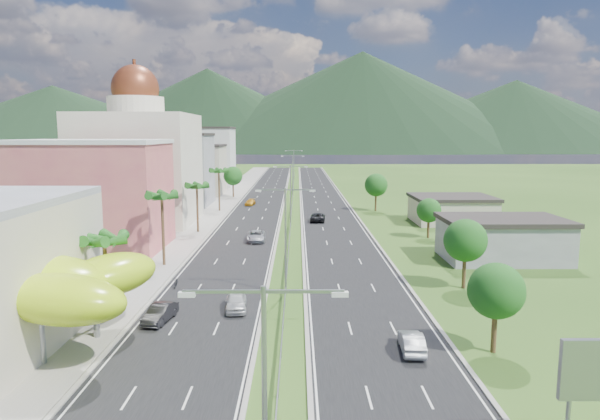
{
  "coord_description": "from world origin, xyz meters",
  "views": [
    {
      "loc": [
        1.21,
        -43.37,
        16.34
      ],
      "look_at": [
        1.53,
        22.28,
        7.0
      ],
      "focal_mm": 32.0,
      "sensor_mm": 36.0,
      "label": 1
    }
  ],
  "objects": [
    {
      "name": "motorcycle",
      "position": [
        -11.88,
        12.5,
        0.71
      ],
      "size": [
        0.83,
        2.14,
        1.33
      ],
      "primitive_type": "imported",
      "rotation": [
        0.0,
        0.0,
        0.1
      ],
      "color": "black",
      "rests_on": "road_left"
    },
    {
      "name": "road_left",
      "position": [
        -7.5,
        90.0,
        0.02
      ],
      "size": [
        11.0,
        260.0,
        0.04
      ],
      "primitive_type": "cube",
      "color": "black",
      "rests_on": "ground"
    },
    {
      "name": "leafy_tree_ra",
      "position": [
        16.0,
        -5.0,
        4.78
      ],
      "size": [
        4.2,
        4.2,
        6.9
      ],
      "color": "#47301C",
      "rests_on": "ground"
    },
    {
      "name": "streetlight_median_d",
      "position": [
        0.0,
        95.0,
        6.75
      ],
      "size": [
        6.04,
        0.25,
        11.0
      ],
      "color": "gray",
      "rests_on": "ground"
    },
    {
      "name": "median_guardrail",
      "position": [
        0.0,
        71.99,
        0.62
      ],
      "size": [
        0.1,
        216.06,
        0.76
      ],
      "color": "gray",
      "rests_on": "ground"
    },
    {
      "name": "leafy_tree_rd",
      "position": [
        18.0,
        70.0,
        5.58
      ],
      "size": [
        4.9,
        4.9,
        8.05
      ],
      "color": "#47301C",
      "rests_on": "ground"
    },
    {
      "name": "palm_tree_c",
      "position": [
        -15.5,
        22.0,
        8.5
      ],
      "size": [
        3.6,
        3.6,
        9.6
      ],
      "color": "#47301C",
      "rests_on": "ground"
    },
    {
      "name": "shed_far",
      "position": [
        30.0,
        55.0,
        2.2
      ],
      "size": [
        14.0,
        12.0,
        4.4
      ],
      "primitive_type": "cube",
      "color": "#BAB499",
      "rests_on": "ground"
    },
    {
      "name": "streetlight_median_b",
      "position": [
        0.0,
        10.0,
        6.75
      ],
      "size": [
        6.04,
        0.25,
        11.0
      ],
      "color": "gray",
      "rests_on": "ground"
    },
    {
      "name": "streetlight_median_e",
      "position": [
        0.0,
        140.0,
        6.75
      ],
      "size": [
        6.04,
        0.25,
        11.0
      ],
      "color": "gray",
      "rests_on": "ground"
    },
    {
      "name": "leafy_tree_rc",
      "position": [
        22.0,
        40.0,
        4.37
      ],
      "size": [
        3.85,
        3.85,
        6.33
      ],
      "color": "#47301C",
      "rests_on": "ground"
    },
    {
      "name": "streetlight_median_c",
      "position": [
        0.0,
        50.0,
        6.75
      ],
      "size": [
        6.04,
        0.25,
        11.0
      ],
      "color": "gray",
      "rests_on": "ground"
    },
    {
      "name": "domed_building",
      "position": [
        -28.0,
        55.0,
        11.35
      ],
      "size": [
        20.0,
        20.0,
        28.7
      ],
      "color": "beige",
      "rests_on": "ground"
    },
    {
      "name": "sidewalk_left",
      "position": [
        -17.0,
        90.0,
        0.06
      ],
      "size": [
        7.0,
        260.0,
        0.12
      ],
      "primitive_type": "cube",
      "color": "gray",
      "rests_on": "ground"
    },
    {
      "name": "shed_near",
      "position": [
        28.0,
        25.0,
        2.5
      ],
      "size": [
        15.0,
        10.0,
        5.0
      ],
      "primitive_type": "cube",
      "color": "gray",
      "rests_on": "ground"
    },
    {
      "name": "road_right",
      "position": [
        7.5,
        90.0,
        0.02
      ],
      "size": [
        11.0,
        260.0,
        0.04
      ],
      "primitive_type": "cube",
      "color": "black",
      "rests_on": "ground"
    },
    {
      "name": "lime_canopy",
      "position": [
        -20.0,
        -4.0,
        4.99
      ],
      "size": [
        18.0,
        15.0,
        7.4
      ],
      "color": "#ADD815",
      "rests_on": "ground"
    },
    {
      "name": "car_dark_left",
      "position": [
        -10.84,
        1.7,
        0.81
      ],
      "size": [
        2.4,
        4.9,
        1.55
      ],
      "primitive_type": "imported",
      "rotation": [
        0.0,
        0.0,
        -0.17
      ],
      "color": "black",
      "rests_on": "road_left"
    },
    {
      "name": "car_silver_right",
      "position": [
        9.84,
        -4.9,
        0.8
      ],
      "size": [
        1.88,
        4.67,
        1.51
      ],
      "primitive_type": "imported",
      "rotation": [
        0.0,
        0.0,
        3.08
      ],
      "color": "#9EA1A6",
      "rests_on": "road_right"
    },
    {
      "name": "palm_tree_d",
      "position": [
        -15.5,
        45.0,
        7.54
      ],
      "size": [
        3.6,
        3.6,
        8.6
      ],
      "color": "#47301C",
      "rests_on": "ground"
    },
    {
      "name": "streetlight_median_a",
      "position": [
        0.0,
        -25.0,
        6.75
      ],
      "size": [
        6.04,
        0.25,
        11.0
      ],
      "color": "gray",
      "rests_on": "ground"
    },
    {
      "name": "leafy_tree_rb",
      "position": [
        19.0,
        12.0,
        5.18
      ],
      "size": [
        4.55,
        4.55,
        7.47
      ],
      "color": "#47301C",
      "rests_on": "ground"
    },
    {
      "name": "palm_tree_b",
      "position": [
        -15.5,
        2.0,
        7.06
      ],
      "size": [
        3.6,
        3.6,
        8.1
      ],
      "color": "#47301C",
      "rests_on": "ground"
    },
    {
      "name": "leafy_tree_lfar",
      "position": [
        -15.5,
        95.0,
        5.58
      ],
      "size": [
        4.9,
        4.9,
        8.05
      ],
      "color": "#47301C",
      "rests_on": "ground"
    },
    {
      "name": "car_white_near_left",
      "position": [
        -4.52,
        4.82,
        0.84
      ],
      "size": [
        2.3,
        4.86,
        1.61
      ],
      "primitive_type": "imported",
      "rotation": [
        0.0,
        0.0,
        0.09
      ],
      "color": "silver",
      "rests_on": "road_left"
    },
    {
      "name": "ground",
      "position": [
        0.0,
        0.0,
        0.0
      ],
      "size": [
        500.0,
        500.0,
        0.0
      ],
      "primitive_type": "plane",
      "color": "#2D5119",
      "rests_on": "ground"
    },
    {
      "name": "midrise_grey",
      "position": [
        -27.0,
        80.0,
        8.0
      ],
      "size": [
        16.0,
        15.0,
        16.0
      ],
      "primitive_type": "cube",
      "color": "gray",
      "rests_on": "ground"
    },
    {
      "name": "midrise_beige",
      "position": [
        -27.0,
        102.0,
        6.5
      ],
      "size": [
        16.0,
        15.0,
        13.0
      ],
      "primitive_type": "cube",
      "color": "#BAB499",
      "rests_on": "ground"
    },
    {
      "name": "car_dark_far_right",
      "position": [
        5.04,
        56.03,
        0.84
      ],
      "size": [
        3.05,
        5.95,
        1.61
      ],
      "primitive_type": "imported",
      "rotation": [
        0.0,
        0.0,
        3.07
      ],
      "color": "black",
      "rests_on": "road_right"
    },
    {
      "name": "car_yellow_far_left",
      "position": [
        -9.71,
        79.17,
        0.7
      ],
      "size": [
        2.44,
        4.75,
        1.32
      ],
      "primitive_type": "imported",
      "rotation": [
        0.0,
        0.0,
        -0.13
      ],
      "color": "orange",
      "rests_on": "road_left"
    },
    {
      "name": "pink_shophouse",
      "position": [
        -28.0,
        32.0,
        7.5
      ],
      "size": [
        20.0,
        15.0,
        15.0
      ],
      "primitive_type": "cube",
      "color": "#BE4E5C",
      "rests_on": "ground"
    },
    {
      "name": "mountain_ridge",
      "position": [
        60.0,
        450.0,
        0.0
      ],
      "size": [
        860.0,
        140.0,
        90.0
      ],
      "primitive_type": null,
      "color": "black",
      "rests_on": "ground"
    },
    {
      "name": "palm_tree_e",
      "position": [
        -15.5,
        70.0,
        8.31
      ],
      "size": [
        3.6,
        3.6,
        9.4
      ],
      "color": "#47301C",
      "rests_on": "ground"
    },
    {
      "name": "car_silver_mid_left",
      "position": [
        -5.13,
        37.16,
        0.85
      ],
      "size": [
        2.89,
        5.9,
        1.61
      ],
      "primitive_type": "imported",
      "rotation": [
        0.0,
        0.0,
        0.04
      ],
      "color": "#9B9DA2",
      "rests_on": "road_left"
    },
    {
      "name": "midrise_white",
      "position": [
        -27.0,
        125.0,
        9.0
      ],
      "size": [
        16.0,
        15.0,
        18.0
      ],
      "primitive_type": "cube",
      "color": "silver",
      "rests_on": "ground"
    }
  ]
}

